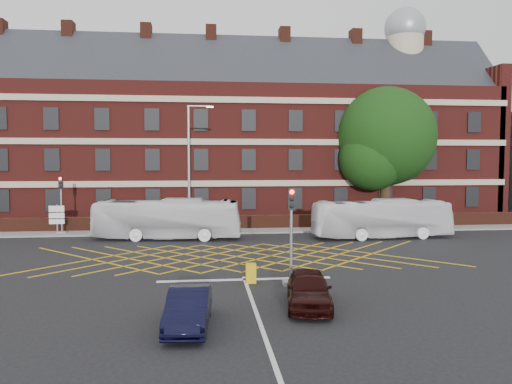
{
  "coord_description": "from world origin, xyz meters",
  "views": [
    {
      "loc": [
        -1.9,
        -26.04,
        5.53
      ],
      "look_at": [
        1.07,
        1.5,
        3.71
      ],
      "focal_mm": 35.0,
      "sensor_mm": 36.0,
      "label": 1
    }
  ],
  "objects": [
    {
      "name": "traffic_light_far",
      "position": [
        -12.25,
        11.81,
        1.76
      ],
      "size": [
        0.7,
        0.7,
        4.27
      ],
      "color": "slate",
      "rests_on": "ground"
    },
    {
      "name": "far_pavement",
      "position": [
        0.0,
        12.0,
        0.06
      ],
      "size": [
        60.0,
        3.0,
        0.12
      ],
      "primitive_type": "cube",
      "color": "slate",
      "rests_on": "ground"
    },
    {
      "name": "stop_line",
      "position": [
        0.0,
        -3.5,
        0.01
      ],
      "size": [
        8.0,
        0.3,
        0.02
      ],
      "primitive_type": "cube",
      "color": "silver",
      "rests_on": "ground"
    },
    {
      "name": "boundary_wall",
      "position": [
        0.0,
        13.0,
        0.55
      ],
      "size": [
        56.0,
        0.5,
        1.1
      ],
      "primitive_type": "cube",
      "color": "#471D12",
      "rests_on": "ground"
    },
    {
      "name": "street_lamp",
      "position": [
        -2.78,
        9.52,
        3.24
      ],
      "size": [
        2.25,
        1.0,
        9.32
      ],
      "color": "slate",
      "rests_on": "ground"
    },
    {
      "name": "centre_line",
      "position": [
        0.0,
        -10.0,
        0.01
      ],
      "size": [
        0.15,
        14.0,
        0.02
      ],
      "primitive_type": "cube",
      "color": "silver",
      "rests_on": "ground"
    },
    {
      "name": "car_navy",
      "position": [
        -2.38,
        -9.8,
        0.63
      ],
      "size": [
        1.61,
        3.93,
        1.27
      ],
      "primitive_type": "imported",
      "rotation": [
        0.0,
        0.0,
        -0.07
      ],
      "color": "black",
      "rests_on": "ground"
    },
    {
      "name": "traffic_light_near",
      "position": [
        1.95,
        -4.7,
        1.76
      ],
      "size": [
        0.7,
        0.7,
        4.27
      ],
      "color": "slate",
      "rests_on": "ground"
    },
    {
      "name": "box_junction_hatching",
      "position": [
        0.0,
        2.0,
        0.01
      ],
      "size": [
        8.22,
        8.22,
        0.02
      ],
      "primitive_type": "cube",
      "rotation": [
        0.0,
        0.0,
        0.79
      ],
      "color": "#CC990C",
      "rests_on": "ground"
    },
    {
      "name": "bus_right",
      "position": [
        10.61,
        7.6,
        1.37
      ],
      "size": [
        9.94,
        2.97,
        2.73
      ],
      "primitive_type": "imported",
      "rotation": [
        0.0,
        0.0,
        1.64
      ],
      "color": "white",
      "rests_on": "ground"
    },
    {
      "name": "victorian_building",
      "position": [
        0.25,
        22.0,
        7.84
      ],
      "size": [
        51.0,
        12.17,
        20.4
      ],
      "color": "#571A16",
      "rests_on": "ground"
    },
    {
      "name": "car_maroon",
      "position": [
        2.04,
        -7.97,
        0.69
      ],
      "size": [
        2.26,
        4.24,
        1.37
      ],
      "primitive_type": "imported",
      "rotation": [
        0.0,
        0.0,
        -0.17
      ],
      "color": "black",
      "rests_on": "ground"
    },
    {
      "name": "direction_signs",
      "position": [
        -12.59,
        11.8,
        1.38
      ],
      "size": [
        1.1,
        0.16,
        2.2
      ],
      "color": "gray",
      "rests_on": "ground"
    },
    {
      "name": "deciduous_tree",
      "position": [
        13.88,
        15.81,
        6.93
      ],
      "size": [
        8.53,
        8.52,
        11.78
      ],
      "color": "black",
      "rests_on": "ground"
    },
    {
      "name": "ground",
      "position": [
        0.0,
        0.0,
        0.0
      ],
      "size": [
        120.0,
        120.0,
        0.0
      ],
      "primitive_type": "plane",
      "color": "black",
      "rests_on": "ground"
    },
    {
      "name": "utility_cabinet",
      "position": [
        0.23,
        -4.12,
        0.44
      ],
      "size": [
        0.45,
        0.37,
        0.88
      ],
      "primitive_type": "cube",
      "color": "gold",
      "rests_on": "ground"
    },
    {
      "name": "bus_left",
      "position": [
        -4.32,
        8.69,
        1.41
      ],
      "size": [
        10.31,
        3.45,
        2.82
      ],
      "primitive_type": "imported",
      "rotation": [
        0.0,
        0.0,
        1.46
      ],
      "color": "silver",
      "rests_on": "ground"
    }
  ]
}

